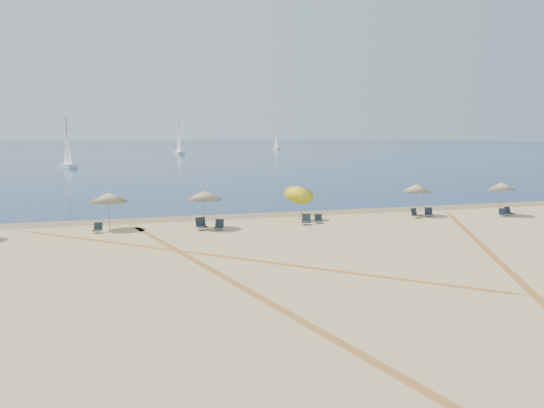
% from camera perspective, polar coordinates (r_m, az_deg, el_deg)
% --- Properties ---
extents(ground, '(160.00, 160.00, 0.00)m').
position_cam_1_polar(ground, '(18.66, 17.86, -11.56)').
color(ground, tan).
rests_on(ground, ground).
extents(ocean, '(500.00, 500.00, 0.00)m').
position_cam_1_polar(ocean, '(239.82, -13.94, 5.70)').
color(ocean, '#0C2151').
rests_on(ocean, ground).
extents(wet_sand, '(500.00, 500.00, 0.00)m').
position_cam_1_polar(wet_sand, '(40.27, -1.60, -1.13)').
color(wet_sand, olive).
rests_on(wet_sand, ground).
extents(umbrella_1, '(2.25, 2.27, 2.35)m').
position_cam_1_polar(umbrella_1, '(35.48, -16.36, 0.69)').
color(umbrella_1, gray).
rests_on(umbrella_1, ground).
extents(umbrella_2, '(2.26, 2.26, 2.41)m').
position_cam_1_polar(umbrella_2, '(34.70, -6.96, 0.90)').
color(umbrella_2, gray).
rests_on(umbrella_2, ground).
extents(umbrella_3, '(2.06, 2.15, 2.72)m').
position_cam_1_polar(umbrella_3, '(37.70, 2.84, 1.28)').
color(umbrella_3, gray).
rests_on(umbrella_3, ground).
extents(umbrella_4, '(2.14, 2.14, 2.33)m').
position_cam_1_polar(umbrella_4, '(41.14, 14.56, 1.61)').
color(umbrella_4, gray).
rests_on(umbrella_4, ground).
extents(umbrella_5, '(2.11, 2.15, 2.46)m').
position_cam_1_polar(umbrella_5, '(43.24, 22.38, 1.69)').
color(umbrella_5, gray).
rests_on(umbrella_5, ground).
extents(chair_1, '(0.63, 0.69, 0.61)m').
position_cam_1_polar(chair_1, '(34.76, -17.38, -2.38)').
color(chair_1, black).
rests_on(chair_1, ground).
extents(chair_2, '(0.71, 0.80, 0.74)m').
position_cam_1_polar(chair_2, '(34.48, -7.25, -2.08)').
color(chair_2, black).
rests_on(chair_2, ground).
extents(chair_3, '(0.71, 0.77, 0.64)m').
position_cam_1_polar(chair_3, '(34.33, -5.41, -2.17)').
color(chair_3, black).
rests_on(chair_3, ground).
extents(chair_4, '(0.80, 0.85, 0.69)m').
position_cam_1_polar(chair_4, '(36.17, 3.50, -1.63)').
color(chair_4, black).
rests_on(chair_4, ground).
extents(chair_5, '(0.59, 0.66, 0.59)m').
position_cam_1_polar(chair_5, '(36.78, 4.78, -1.56)').
color(chair_5, black).
rests_on(chair_5, ground).
extents(chair_6, '(0.77, 0.82, 0.67)m').
position_cam_1_polar(chair_6, '(40.20, 14.45, -0.96)').
color(chair_6, black).
rests_on(chair_6, ground).
extents(chair_7, '(0.72, 0.76, 0.63)m').
position_cam_1_polar(chair_7, '(41.14, 15.72, -0.84)').
color(chair_7, black).
rests_on(chair_7, ground).
extents(chair_8, '(0.67, 0.71, 0.59)m').
position_cam_1_polar(chair_8, '(42.68, 22.53, -0.86)').
color(chair_8, black).
rests_on(chair_8, ground).
extents(chair_9, '(0.61, 0.68, 0.63)m').
position_cam_1_polar(chair_9, '(43.44, 23.05, -0.73)').
color(chair_9, black).
rests_on(chair_9, ground).
extents(sailboat_0, '(2.25, 6.98, 10.23)m').
position_cam_1_polar(sailboat_0, '(154.85, -9.50, 6.19)').
color(sailboat_0, white).
rests_on(sailboat_0, ocean).
extents(sailboat_1, '(1.68, 4.57, 6.65)m').
position_cam_1_polar(sailboat_1, '(203.58, 0.42, 6.23)').
color(sailboat_1, white).
rests_on(sailboat_1, ocean).
extents(sailboat_2, '(3.42, 5.95, 8.64)m').
position_cam_1_polar(sailboat_2, '(101.26, -20.17, 5.01)').
color(sailboat_2, white).
rests_on(sailboat_2, ocean).
extents(tire_tracks, '(52.28, 42.67, 0.00)m').
position_cam_1_polar(tire_tracks, '(26.23, 4.19, -5.75)').
color(tire_tracks, tan).
rests_on(tire_tracks, ground).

